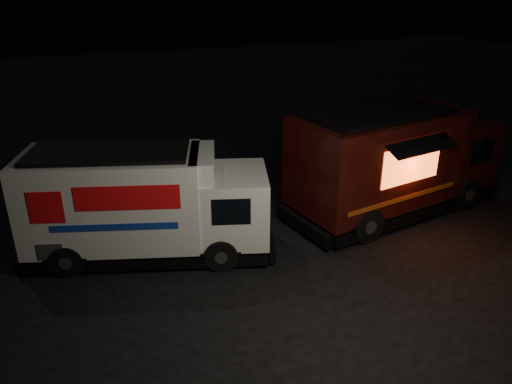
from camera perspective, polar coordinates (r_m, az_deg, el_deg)
name	(u,v)px	position (r m, az deg, el deg)	size (l,w,h in m)	color
ground	(274,263)	(13.28, 2.07, -8.10)	(80.00, 80.00, 0.00)	black
white_truck	(148,203)	(13.35, -12.19, -1.27)	(6.54, 2.23, 2.97)	silver
red_truck	(397,160)	(16.13, 15.77, 3.58)	(7.24, 2.66, 3.37)	#361009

